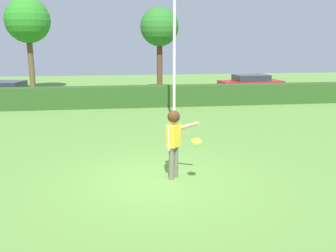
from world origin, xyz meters
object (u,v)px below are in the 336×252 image
object	(u,v)px
birch_tree	(159,28)
oak_tree	(28,21)
parked_car_green	(3,91)
parked_car_red	(251,83)
lamppost	(174,33)
person	(174,136)
frisbee	(197,141)

from	to	relation	value
birch_tree	oak_tree	bearing A→B (deg)	168.12
oak_tree	birch_tree	distance (m)	8.93
parked_car_green	parked_car_red	xyz separation A→B (m)	(15.30, 2.00, 0.00)
parked_car_red	lamppost	bearing A→B (deg)	-127.77
lamppost	birch_tree	xyz separation A→B (m)	(0.57, 9.78, 0.53)
oak_tree	lamppost	bearing A→B (deg)	-54.93
person	oak_tree	xyz separation A→B (m)	(-7.11, 18.14, 3.63)
lamppost	parked_car_red	xyz separation A→B (m)	(6.58, 8.50, -3.07)
frisbee	lamppost	size ratio (longest dim) A/B	0.03
birch_tree	person	bearing A→B (deg)	-95.64
oak_tree	birch_tree	xyz separation A→B (m)	(8.72, -1.84, -0.45)
person	parked_car_red	world-z (taller)	person
frisbee	lamppost	bearing A→B (deg)	85.18
frisbee	lamppost	xyz separation A→B (m)	(0.60, 7.17, 2.62)
frisbee	person	bearing A→B (deg)	124.27
oak_tree	frisbee	bearing A→B (deg)	-68.10
parked_car_red	oak_tree	world-z (taller)	oak_tree
parked_car_red	person	bearing A→B (deg)	-116.92
person	birch_tree	bearing A→B (deg)	84.36
parked_car_green	oak_tree	world-z (taller)	oak_tree
parked_car_green	parked_car_red	size ratio (longest dim) A/B	1.04
person	birch_tree	size ratio (longest dim) A/B	0.31
person	parked_car_red	size ratio (longest dim) A/B	0.41
person	birch_tree	xyz separation A→B (m)	(1.61, 16.31, 3.18)
frisbee	lamppost	world-z (taller)	lamppost
frisbee	birch_tree	size ratio (longest dim) A/B	0.04
parked_car_red	birch_tree	distance (m)	7.13
parked_car_green	parked_car_red	distance (m)	15.43
frisbee	birch_tree	xyz separation A→B (m)	(1.17, 16.95, 3.15)
birch_tree	frisbee	bearing A→B (deg)	-93.95
lamppost	parked_car_red	size ratio (longest dim) A/B	1.60
parked_car_red	oak_tree	size ratio (longest dim) A/B	0.68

